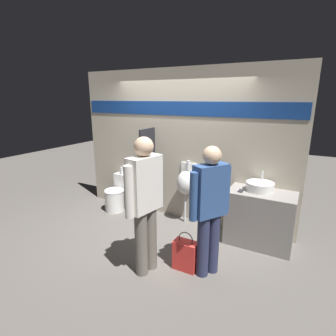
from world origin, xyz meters
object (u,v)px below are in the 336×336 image
object	(u,v)px
toilet	(116,196)
urinal_near_counter	(186,183)
cell_phone	(241,191)
sink_basin	(260,186)
shopping_bag	(185,255)
person_in_vest	(145,201)
person_with_lanyard	(210,207)

from	to	relation	value
toilet	urinal_near_counter	bearing A→B (deg)	6.89
cell_phone	sink_basin	bearing A→B (deg)	34.39
sink_basin	shopping_bag	distance (m)	1.53
cell_phone	shopping_bag	distance (m)	1.27
cell_phone	shopping_bag	world-z (taller)	cell_phone
cell_phone	toilet	world-z (taller)	cell_phone
toilet	shopping_bag	size ratio (longest dim) A/B	1.57
cell_phone	toilet	distance (m)	2.53
sink_basin	person_in_vest	world-z (taller)	person_in_vest
cell_phone	person_with_lanyard	size ratio (longest dim) A/B	0.08
sink_basin	person_with_lanyard	size ratio (longest dim) A/B	0.24
person_in_vest	shopping_bag	xyz separation A→B (m)	(0.44, 0.27, -0.77)
sink_basin	cell_phone	bearing A→B (deg)	-145.61
sink_basin	person_with_lanyard	xyz separation A→B (m)	(-0.40, -1.10, 0.01)
urinal_near_counter	shopping_bag	world-z (taller)	urinal_near_counter
urinal_near_counter	shopping_bag	size ratio (longest dim) A/B	2.11
urinal_near_counter	toilet	size ratio (longest dim) A/B	1.34
sink_basin	person_in_vest	bearing A→B (deg)	-127.74
sink_basin	cell_phone	distance (m)	0.30
urinal_near_counter	person_in_vest	world-z (taller)	person_in_vest
person_with_lanyard	shopping_bag	world-z (taller)	person_with_lanyard
cell_phone	urinal_near_counter	size ratio (longest dim) A/B	0.12
sink_basin	person_with_lanyard	distance (m)	1.17
cell_phone	urinal_near_counter	xyz separation A→B (m)	(-1.02, 0.24, -0.10)
sink_basin	shopping_bag	size ratio (longest dim) A/B	0.76
sink_basin	toilet	distance (m)	2.78
person_with_lanyard	toilet	bearing A→B (deg)	98.71
urinal_near_counter	person_with_lanyard	bearing A→B (deg)	-53.83
urinal_near_counter	person_in_vest	distance (m)	1.54
sink_basin	toilet	size ratio (longest dim) A/B	0.48
person_in_vest	person_with_lanyard	size ratio (longest dim) A/B	1.06
shopping_bag	cell_phone	bearing A→B (deg)	66.59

